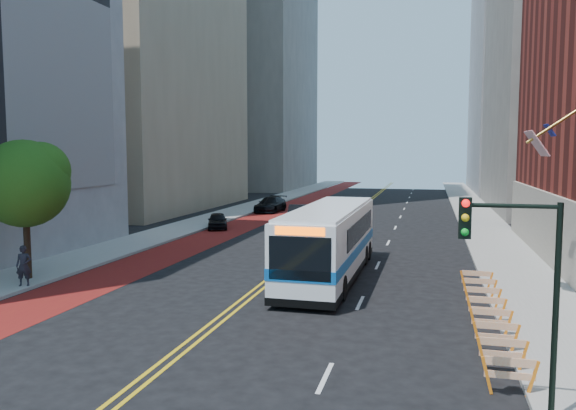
# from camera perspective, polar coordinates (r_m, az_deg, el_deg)

# --- Properties ---
(ground) EXTENTS (160.00, 160.00, 0.00)m
(ground) POSITION_cam_1_polar(r_m,az_deg,el_deg) (19.48, -9.50, -13.39)
(ground) COLOR black
(ground) RESTS_ON ground
(sidewalk_left) EXTENTS (4.00, 140.00, 0.15)m
(sidewalk_left) POSITION_cam_1_polar(r_m,az_deg,el_deg) (51.13, -8.30, -1.59)
(sidewalk_left) COLOR gray
(sidewalk_left) RESTS_ON ground
(sidewalk_right) EXTENTS (4.00, 140.00, 0.15)m
(sidewalk_right) POSITION_cam_1_polar(r_m,az_deg,el_deg) (47.48, 19.56, -2.38)
(sidewalk_right) COLOR gray
(sidewalk_right) RESTS_ON ground
(bus_lane_paint) EXTENTS (3.60, 140.00, 0.01)m
(bus_lane_paint) POSITION_cam_1_polar(r_m,az_deg,el_deg) (49.78, -4.15, -1.82)
(bus_lane_paint) COLOR maroon
(bus_lane_paint) RESTS_ON ground
(center_line_inner) EXTENTS (0.14, 140.00, 0.01)m
(center_line_inner) POSITION_cam_1_polar(r_m,az_deg,el_deg) (47.89, 4.89, -2.11)
(center_line_inner) COLOR gold
(center_line_inner) RESTS_ON ground
(center_line_outer) EXTENTS (0.14, 140.00, 0.01)m
(center_line_outer) POSITION_cam_1_polar(r_m,az_deg,el_deg) (47.84, 5.31, -2.12)
(center_line_outer) COLOR gold
(center_line_outer) RESTS_ON ground
(lane_dashes) EXTENTS (0.14, 98.20, 0.01)m
(lane_dashes) POSITION_cam_1_polar(r_m,az_deg,el_deg) (55.28, 11.34, -1.18)
(lane_dashes) COLOR silver
(lane_dashes) RESTS_ON ground
(midrise_right_far) EXTENTS (20.00, 28.00, 55.00)m
(midrise_right_far) POSITION_cam_1_polar(r_m,az_deg,el_deg) (98.60, 24.70, 17.37)
(midrise_right_far) COLOR gray
(midrise_right_far) RESTS_ON ground
(construction_barriers) EXTENTS (1.42, 10.91, 1.00)m
(construction_barriers) POSITION_cam_1_polar(r_m,az_deg,el_deg) (21.14, 19.72, -10.22)
(construction_barriers) COLOR orange
(construction_barriers) RESTS_ON ground
(street_tree) EXTENTS (4.20, 4.20, 6.70)m
(street_tree) POSITION_cam_1_polar(r_m,az_deg,el_deg) (29.62, -25.06, 2.30)
(street_tree) COLOR black
(street_tree) RESTS_ON sidewalk_left
(traffic_signal) EXTENTS (2.21, 0.34, 5.07)m
(traffic_signal) POSITION_cam_1_polar(r_m,az_deg,el_deg) (13.72, 22.09, -5.63)
(traffic_signal) COLOR black
(traffic_signal) RESTS_ON sidewalk_right
(transit_bus) EXTENTS (2.95, 13.00, 3.57)m
(transit_bus) POSITION_cam_1_polar(r_m,az_deg,el_deg) (28.09, 4.34, -3.60)
(transit_bus) COLOR white
(transit_bus) RESTS_ON ground
(car_a) EXTENTS (2.82, 4.13, 1.30)m
(car_a) POSITION_cam_1_polar(r_m,az_deg,el_deg) (46.27, -7.18, -1.59)
(car_a) COLOR black
(car_a) RESTS_ON ground
(car_b) EXTENTS (2.40, 4.98, 1.57)m
(car_b) POSITION_cam_1_polar(r_m,az_deg,el_deg) (49.59, 1.03, -0.92)
(car_b) COLOR black
(car_b) RESTS_ON ground
(car_c) EXTENTS (2.51, 5.59, 1.59)m
(car_c) POSITION_cam_1_polar(r_m,az_deg,el_deg) (58.64, -1.78, 0.07)
(car_c) COLOR black
(car_c) RESTS_ON ground
(pedestrian) EXTENTS (0.80, 0.67, 1.86)m
(pedestrian) POSITION_cam_1_polar(r_m,az_deg,el_deg) (28.43, -25.26, -5.60)
(pedestrian) COLOR black
(pedestrian) RESTS_ON sidewalk_left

